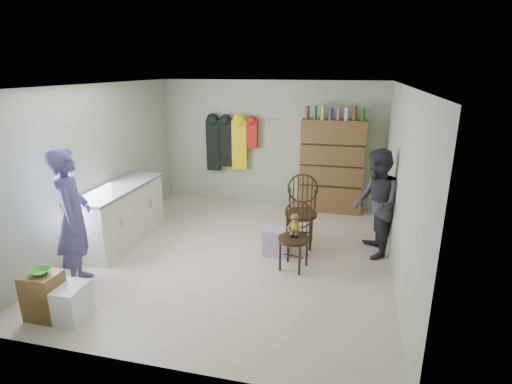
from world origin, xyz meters
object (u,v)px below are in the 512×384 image
(dresser, at_px, (332,166))
(chair_front, at_px, (295,232))
(chair_far, at_px, (301,208))
(counter, at_px, (120,214))

(dresser, bearing_deg, chair_front, -97.67)
(chair_far, bearing_deg, chair_front, -91.51)
(chair_front, distance_m, dresser, 2.55)
(chair_far, height_order, dresser, dresser)
(chair_front, xyz_separation_m, dresser, (0.34, 2.50, 0.37))
(chair_far, relative_size, dresser, 0.55)
(chair_front, bearing_deg, chair_far, 104.11)
(chair_front, bearing_deg, counter, -171.55)
(counter, xyz_separation_m, dresser, (3.20, 2.30, 0.44))
(counter, distance_m, chair_front, 2.87)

